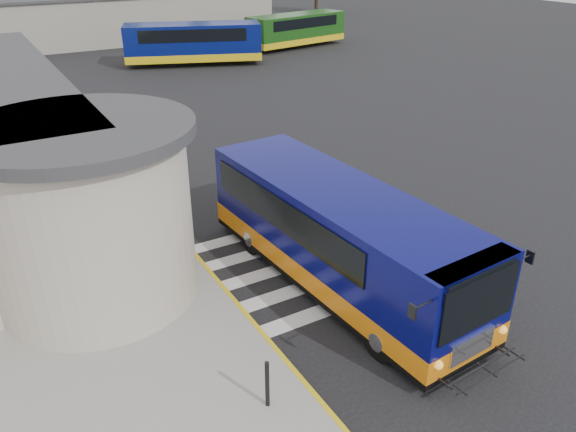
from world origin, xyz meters
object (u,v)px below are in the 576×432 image
transit_bus (339,240)px  bollard (267,384)px  far_bus_a (193,42)px  pedestrian_a (154,289)px  far_bus_b (296,29)px  pedestrian_b (125,295)px

transit_bus → bollard: (-4.07, -3.32, -0.67)m
transit_bus → far_bus_a: bearing=72.2°
pedestrian_a → bollard: size_ratio=1.59×
transit_bus → far_bus_b: (18.36, 32.80, 0.18)m
pedestrian_b → transit_bus: bearing=45.7°
transit_bus → bollard: size_ratio=9.09×
bollard → far_bus_a: bearing=70.6°
pedestrian_b → pedestrian_a: bearing=33.7°
pedestrian_a → far_bus_a: size_ratio=0.17×
transit_bus → far_bus_b: 37.59m
transit_bus → bollard: transit_bus is taller
pedestrian_b → far_bus_b: (24.14, 31.82, 0.61)m
pedestrian_a → far_bus_b: bearing=-24.5°
far_bus_b → bollard: bearing=137.9°
far_bus_a → far_bus_b: size_ratio=1.08×
far_bus_a → pedestrian_a: bearing=176.9°
far_bus_a → bollard: bearing=-178.9°
bollard → far_bus_a: 35.73m
pedestrian_a → far_bus_b: (23.48, 32.08, 0.50)m
bollard → far_bus_b: (22.43, 36.12, 0.84)m
far_bus_b → pedestrian_a: bearing=133.6°
pedestrian_a → far_bus_b: size_ratio=0.19×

